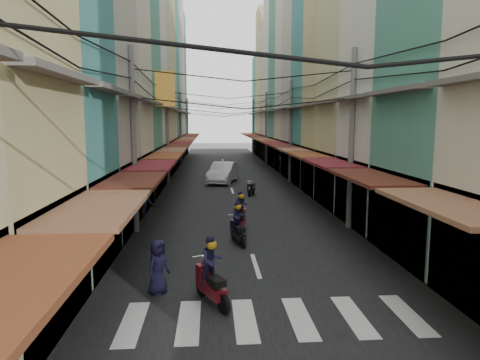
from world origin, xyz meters
name	(u,v)px	position (x,y,z in m)	size (l,w,h in m)	color
ground	(250,249)	(0.00, 0.00, 0.00)	(160.00, 160.00, 0.00)	slate
road	(229,179)	(0.00, 20.00, 0.01)	(10.00, 80.00, 0.02)	black
sidewalk_left	(152,180)	(-6.50, 20.00, 0.03)	(3.00, 80.00, 0.06)	gray
sidewalk_right	(304,178)	(6.50, 20.00, 0.03)	(3.00, 80.00, 0.06)	gray
crosswalk	(272,319)	(0.00, -6.00, 0.03)	(7.55, 2.40, 0.01)	silver
building_row_left	(122,54)	(-7.92, 16.56, 9.78)	(7.80, 67.67, 23.70)	silver
building_row_right	(335,61)	(7.92, 16.45, 9.41)	(7.80, 68.98, 22.59)	teal
utility_poles	(231,98)	(0.00, 15.01, 6.59)	(10.20, 66.13, 8.20)	gray
white_car	(223,183)	(-0.53, 18.11, 0.00)	(5.79, 2.27, 2.04)	white
bicycle	(406,250)	(6.00, -0.59, 0.00)	(0.66, 1.76, 1.21)	black
moving_scooters	(230,216)	(-0.62, 3.62, 0.54)	(3.14, 28.05, 1.88)	black
parked_scooters	(391,255)	(4.55, -2.53, 0.47)	(13.36, 12.81, 0.98)	black
pedestrians	(149,214)	(-4.16, 1.84, 1.07)	(11.87, 19.13, 2.25)	#261D27
traffic_sign	(433,219)	(5.21, -3.88, 2.03)	(0.10, 0.61, 2.80)	gray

